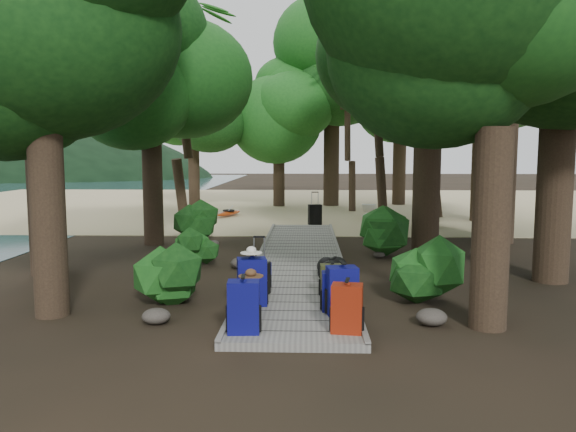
# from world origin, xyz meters

# --- Properties ---
(ground) EXTENTS (120.00, 120.00, 0.00)m
(ground) POSITION_xyz_m (0.00, 0.00, 0.00)
(ground) COLOR black
(ground) RESTS_ON ground
(sand_beach) EXTENTS (40.00, 22.00, 0.02)m
(sand_beach) POSITION_xyz_m (0.00, 16.00, 0.01)
(sand_beach) COLOR tan
(sand_beach) RESTS_ON ground
(boardwalk) EXTENTS (2.00, 12.00, 0.12)m
(boardwalk) POSITION_xyz_m (0.00, 1.00, 0.06)
(boardwalk) COLOR gray
(boardwalk) RESTS_ON ground
(backpack_left_a) EXTENTS (0.44, 0.32, 0.79)m
(backpack_left_a) POSITION_xyz_m (-0.67, -4.58, 0.52)
(backpack_left_a) COLOR #06036C
(backpack_left_a) RESTS_ON boardwalk
(backpack_left_b) EXTENTS (0.35, 0.26, 0.61)m
(backpack_left_b) POSITION_xyz_m (-0.70, -3.87, 0.43)
(backpack_left_b) COLOR black
(backpack_left_b) RESTS_ON boardwalk
(backpack_left_c) EXTENTS (0.51, 0.40, 0.84)m
(backpack_left_c) POSITION_xyz_m (-0.70, -3.19, 0.54)
(backpack_left_c) COLOR #06036C
(backpack_left_c) RESTS_ON boardwalk
(backpack_left_d) EXTENTS (0.38, 0.31, 0.51)m
(backpack_left_d) POSITION_xyz_m (-0.65, -2.04, 0.37)
(backpack_left_d) COLOR #06036C
(backpack_left_d) RESTS_ON boardwalk
(backpack_right_a) EXTENTS (0.45, 0.35, 0.73)m
(backpack_right_a) POSITION_xyz_m (0.72, -4.51, 0.49)
(backpack_right_a) COLOR maroon
(backpack_right_a) RESTS_ON boardwalk
(backpack_right_b) EXTENTS (0.49, 0.39, 0.81)m
(backpack_right_b) POSITION_xyz_m (0.71, -3.66, 0.52)
(backpack_right_b) COLOR #06036C
(backpack_right_b) RESTS_ON boardwalk
(backpack_right_c) EXTENTS (0.40, 0.29, 0.67)m
(backpack_right_c) POSITION_xyz_m (0.61, -3.46, 0.45)
(backpack_right_c) COLOR #06036C
(backpack_right_c) RESTS_ON boardwalk
(backpack_right_d) EXTENTS (0.40, 0.30, 0.60)m
(backpack_right_d) POSITION_xyz_m (0.61, -2.56, 0.42)
(backpack_right_d) COLOR #353517
(backpack_right_d) RESTS_ON boardwalk
(duffel_right_khaki) EXTENTS (0.53, 0.64, 0.37)m
(duffel_right_khaki) POSITION_xyz_m (0.78, -2.25, 0.30)
(duffel_right_khaki) COLOR brown
(duffel_right_khaki) RESTS_ON boardwalk
(duffel_right_black) EXTENTS (0.60, 0.73, 0.40)m
(duffel_right_black) POSITION_xyz_m (0.68, -1.34, 0.32)
(duffel_right_black) COLOR black
(duffel_right_black) RESTS_ON boardwalk
(suitcase_on_boardwalk) EXTENTS (0.39, 0.27, 0.55)m
(suitcase_on_boardwalk) POSITION_xyz_m (-0.64, -2.44, 0.40)
(suitcase_on_boardwalk) COLOR black
(suitcase_on_boardwalk) RESTS_ON boardwalk
(lone_suitcase_on_sand) EXTENTS (0.50, 0.36, 0.72)m
(lone_suitcase_on_sand) POSITION_xyz_m (0.45, 7.88, 0.38)
(lone_suitcase_on_sand) COLOR black
(lone_suitcase_on_sand) RESTS_ON sand_beach
(hat_brown) EXTENTS (0.37, 0.37, 0.11)m
(hat_brown) POSITION_xyz_m (-0.64, -3.86, 0.79)
(hat_brown) COLOR #51351E
(hat_brown) RESTS_ON backpack_left_b
(hat_white) EXTENTS (0.35, 0.35, 0.12)m
(hat_white) POSITION_xyz_m (-0.70, -3.20, 1.02)
(hat_white) COLOR silver
(hat_white) RESTS_ON backpack_left_c
(kayak) EXTENTS (2.01, 3.53, 0.35)m
(kayak) POSITION_xyz_m (-2.98, 10.38, 0.19)
(kayak) COLOR #A8360E
(kayak) RESTS_ON sand_beach
(sun_lounger) EXTENTS (0.96, 1.77, 0.55)m
(sun_lounger) POSITION_xyz_m (2.65, 9.65, 0.29)
(sun_lounger) COLOR silver
(sun_lounger) RESTS_ON sand_beach
(tree_right_a) EXTENTS (4.58, 4.58, 7.63)m
(tree_right_a) POSITION_xyz_m (2.81, -3.87, 3.82)
(tree_right_a) COLOR black
(tree_right_a) RESTS_ON ground
(tree_right_b) EXTENTS (5.40, 5.40, 9.65)m
(tree_right_b) POSITION_xyz_m (5.02, -0.80, 4.82)
(tree_right_b) COLOR black
(tree_right_b) RESTS_ON ground
(tree_right_c) EXTENTS (5.64, 5.64, 9.76)m
(tree_right_c) POSITION_xyz_m (3.18, 2.30, 4.88)
(tree_right_c) COLOR black
(tree_right_c) RESTS_ON ground
(tree_right_d) EXTENTS (6.32, 6.32, 11.58)m
(tree_right_d) POSITION_xyz_m (5.66, 4.15, 5.79)
(tree_right_d) COLOR black
(tree_right_d) RESTS_ON ground
(tree_right_e) EXTENTS (5.38, 5.38, 9.68)m
(tree_right_e) POSITION_xyz_m (4.33, 7.25, 4.84)
(tree_right_e) COLOR black
(tree_right_e) RESTS_ON ground
(tree_right_f) EXTENTS (5.79, 5.79, 10.33)m
(tree_right_f) POSITION_xyz_m (6.66, 9.27, 5.17)
(tree_right_f) COLOR black
(tree_right_f) RESTS_ON ground
(tree_left_a) EXTENTS (4.49, 4.49, 7.48)m
(tree_left_a) POSITION_xyz_m (-3.81, -3.47, 3.74)
(tree_left_a) COLOR black
(tree_left_a) RESTS_ON ground
(tree_left_b) EXTENTS (5.65, 5.65, 10.17)m
(tree_left_b) POSITION_xyz_m (-5.27, -0.46, 5.08)
(tree_left_b) COLOR black
(tree_left_b) RESTS_ON ground
(tree_left_c) EXTENTS (4.50, 4.50, 7.83)m
(tree_left_c) POSITION_xyz_m (-4.12, 3.51, 3.92)
(tree_left_c) COLOR black
(tree_left_c) RESTS_ON ground
(tree_back_a) EXTENTS (4.53, 4.53, 7.85)m
(tree_back_a) POSITION_xyz_m (-1.19, 15.02, 3.92)
(tree_back_a) COLOR black
(tree_back_a) RESTS_ON ground
(tree_back_b) EXTENTS (6.00, 6.00, 10.71)m
(tree_back_b) POSITION_xyz_m (1.33, 15.39, 5.36)
(tree_back_b) COLOR black
(tree_back_b) RESTS_ON ground
(tree_back_c) EXTENTS (5.12, 5.12, 9.21)m
(tree_back_c) POSITION_xyz_m (4.72, 16.08, 4.61)
(tree_back_c) COLOR black
(tree_back_c) RESTS_ON ground
(tree_back_d) EXTENTS (4.40, 4.40, 7.34)m
(tree_back_d) POSITION_xyz_m (-5.08, 13.93, 3.67)
(tree_back_d) COLOR black
(tree_back_d) RESTS_ON ground
(palm_right_a) EXTENTS (4.26, 4.26, 7.26)m
(palm_right_a) POSITION_xyz_m (2.81, 6.50, 3.63)
(palm_right_a) COLOR #1C4613
(palm_right_a) RESTS_ON ground
(palm_right_b) EXTENTS (4.74, 4.74, 9.16)m
(palm_right_b) POSITION_xyz_m (5.36, 10.71, 4.58)
(palm_right_b) COLOR #1C4613
(palm_right_b) RESTS_ON ground
(palm_right_c) EXTENTS (4.17, 4.17, 6.63)m
(palm_right_c) POSITION_xyz_m (2.38, 12.90, 3.32)
(palm_right_c) COLOR #1C4613
(palm_right_c) RESTS_ON ground
(palm_left_a) EXTENTS (4.47, 4.47, 7.12)m
(palm_left_a) POSITION_xyz_m (-4.12, 6.37, 3.56)
(palm_left_a) COLOR #1C4613
(palm_left_a) RESTS_ON ground
(rock_left_a) EXTENTS (0.43, 0.38, 0.23)m
(rock_left_a) POSITION_xyz_m (-2.07, -3.85, 0.12)
(rock_left_a) COLOR #4C473F
(rock_left_a) RESTS_ON ground
(rock_left_b) EXTENTS (0.31, 0.28, 0.17)m
(rock_left_b) POSITION_xyz_m (-2.63, -2.01, 0.09)
(rock_left_b) COLOR #4C473F
(rock_left_b) RESTS_ON ground
(rock_left_c) EXTENTS (0.45, 0.41, 0.25)m
(rock_left_c) POSITION_xyz_m (-1.28, 0.24, 0.13)
(rock_left_c) COLOR #4C473F
(rock_left_c) RESTS_ON ground
(rock_left_d) EXTENTS (0.29, 0.26, 0.16)m
(rock_left_d) POSITION_xyz_m (-2.38, 3.23, 0.08)
(rock_left_d) COLOR #4C473F
(rock_left_d) RESTS_ON ground
(rock_right_a) EXTENTS (0.46, 0.41, 0.25)m
(rock_right_a) POSITION_xyz_m (2.02, -3.79, 0.13)
(rock_right_a) COLOR #4C473F
(rock_right_a) RESTS_ON ground
(rock_right_b) EXTENTS (0.47, 0.43, 0.26)m
(rock_right_b) POSITION_xyz_m (2.54, -0.82, 0.13)
(rock_right_b) COLOR #4C473F
(rock_right_b) RESTS_ON ground
(rock_right_c) EXTENTS (0.29, 0.26, 0.16)m
(rock_right_c) POSITION_xyz_m (1.93, 1.62, 0.08)
(rock_right_c) COLOR #4C473F
(rock_right_c) RESTS_ON ground
(rock_right_d) EXTENTS (0.56, 0.50, 0.31)m
(rock_right_d) POSITION_xyz_m (2.75, 4.20, 0.15)
(rock_right_d) COLOR #4C473F
(rock_right_d) RESTS_ON ground
(shrub_left_a) EXTENTS (1.05, 1.05, 0.94)m
(shrub_left_a) POSITION_xyz_m (-2.13, -2.78, 0.47)
(shrub_left_a) COLOR #164C17
(shrub_left_a) RESTS_ON ground
(shrub_left_b) EXTENTS (0.93, 0.93, 0.83)m
(shrub_left_b) POSITION_xyz_m (-2.29, 0.60, 0.42)
(shrub_left_b) COLOR #164C17
(shrub_left_b) RESTS_ON ground
(shrub_left_c) EXTENTS (1.34, 1.34, 1.20)m
(shrub_left_c) POSITION_xyz_m (-3.02, 4.15, 0.60)
(shrub_left_c) COLOR #164C17
(shrub_left_c) RESTS_ON ground
(shrub_right_a) EXTENTS (1.14, 1.14, 1.03)m
(shrub_right_a) POSITION_xyz_m (2.22, -2.46, 0.51)
(shrub_right_a) COLOR #164C17
(shrub_right_a) RESTS_ON ground
(shrub_right_b) EXTENTS (1.44, 1.44, 1.30)m
(shrub_right_b) POSITION_xyz_m (2.23, 1.92, 0.65)
(shrub_right_b) COLOR #164C17
(shrub_right_b) RESTS_ON ground
(shrub_right_c) EXTENTS (0.82, 0.82, 0.74)m
(shrub_right_c) POSITION_xyz_m (2.30, 5.27, 0.37)
(shrub_right_c) COLOR #164C17
(shrub_right_c) RESTS_ON ground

